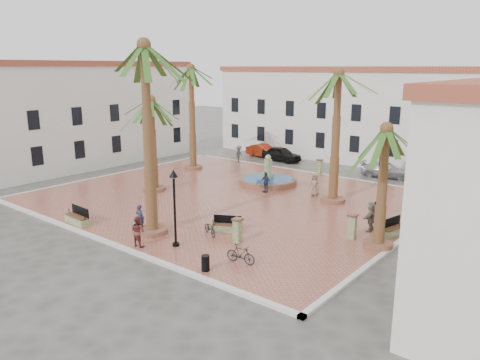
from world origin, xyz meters
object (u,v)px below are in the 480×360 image
at_px(bench_s, 78,219).
at_px(bench_se, 227,227).
at_px(pedestrian_north, 239,154).
at_px(car_silver, 386,170).
at_px(bench_ne, 414,208).
at_px(bollard_se, 237,230).
at_px(cyclist_a, 140,218).
at_px(cyclist_b, 138,231).
at_px(palm_nw, 191,79).
at_px(bench_e, 393,231).
at_px(lamppost_e, 379,168).
at_px(lamppost_s, 174,195).
at_px(litter_bin, 205,263).
at_px(palm_s, 145,65).
at_px(car_white, 457,179).
at_px(bollard_e, 352,226).
at_px(palm_e, 386,144).
at_px(car_black, 281,154).
at_px(bollard_n, 319,167).
at_px(pedestrian_fountain_b, 266,182).
at_px(fountain, 268,180).
at_px(palm_sw, 151,112).
at_px(bicycle_a, 210,228).
at_px(pedestrian_east, 371,216).
at_px(car_red, 264,151).
at_px(pedestrian_fountain_a, 315,185).
at_px(palm_ne, 338,88).
at_px(bicycle_b, 241,254).

bearing_deg(bench_s, bench_se, 33.81).
relative_size(pedestrian_north, car_silver, 0.38).
height_order(bench_ne, bollard_se, bollard_se).
distance_m(cyclist_a, pedestrian_north, 20.86).
height_order(bench_s, cyclist_b, cyclist_b).
xyz_separation_m(palm_nw, pedestrian_north, (1.45, 5.00, -7.42)).
bearing_deg(bench_e, cyclist_b, 148.38).
xyz_separation_m(lamppost_e, cyclist_b, (-6.72, -15.48, -1.78)).
relative_size(lamppost_s, litter_bin, 5.50).
relative_size(bench_se, litter_bin, 2.35).
xyz_separation_m(palm_s, cyclist_a, (-0.81, -0.21, -8.60)).
xyz_separation_m(bench_se, car_white, (7.28, 20.19, 0.23)).
bearing_deg(bollard_e, lamppost_s, -134.72).
bearing_deg(litter_bin, palm_nw, 136.00).
xyz_separation_m(palm_e, lamppost_e, (-3.24, 7.44, -2.90)).
distance_m(bench_se, car_black, 22.18).
bearing_deg(bollard_n, pedestrian_fountain_b, -92.22).
bearing_deg(pedestrian_north, cyclist_b, -159.27).
height_order(palm_e, litter_bin, palm_e).
xyz_separation_m(fountain, bollard_se, (6.39, -11.71, 0.39)).
bearing_deg(palm_sw, bench_ne, 22.49).
relative_size(palm_e, bench_ne, 3.60).
xyz_separation_m(palm_s, bench_ne, (10.30, 13.63, -9.14)).
distance_m(bench_ne, litter_bin, 16.07).
relative_size(palm_nw, palm_sw, 1.32).
relative_size(bicycle_a, pedestrian_east, 0.88).
relative_size(palm_s, car_red, 2.61).
relative_size(palm_s, lamppost_e, 2.81).
height_order(palm_sw, car_black, palm_sw).
bearing_deg(palm_s, fountain, 96.73).
distance_m(bicycle_a, pedestrian_fountain_a, 11.02).
bearing_deg(palm_sw, palm_nw, 113.35).
bearing_deg(pedestrian_east, bench_se, -59.01).
distance_m(palm_sw, cyclist_b, 12.72).
bearing_deg(pedestrian_east, car_black, -140.97).
height_order(palm_ne, bollard_e, palm_ne).
bearing_deg(bicycle_b, cyclist_b, 98.75).
distance_m(palm_e, pedestrian_fountain_a, 11.20).
relative_size(cyclist_b, pedestrian_fountain_a, 0.99).
distance_m(palm_sw, pedestrian_fountain_b, 10.05).
bearing_deg(bench_ne, lamppost_s, 143.27).
distance_m(palm_sw, palm_ne, 13.68).
height_order(palm_e, car_black, palm_e).
relative_size(palm_e, bollard_e, 4.70).
height_order(fountain, bollard_se, fountain).
xyz_separation_m(palm_sw, bicycle_a, (10.03, -4.57, -5.64)).
relative_size(lamppost_e, pedestrian_east, 2.21).
xyz_separation_m(lamppost_s, bicycle_b, (4.13, 0.40, -2.37)).
distance_m(bench_s, bench_e, 18.72).
height_order(bench_se, lamppost_s, lamppost_s).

